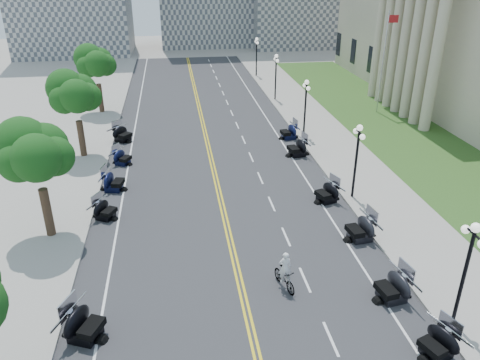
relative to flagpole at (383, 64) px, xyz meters
name	(u,v)px	position (x,y,z in m)	size (l,w,h in m)	color
ground	(230,241)	(-18.00, -22.00, -5.00)	(160.00, 160.00, 0.00)	gray
road	(214,169)	(-18.00, -12.00, -5.00)	(16.00, 90.00, 0.01)	#333335
centerline_yellow_a	(212,169)	(-18.12, -12.00, -4.99)	(0.12, 90.00, 0.00)	yellow
centerline_yellow_b	(215,169)	(-17.88, -12.00, -4.99)	(0.12, 90.00, 0.00)	yellow
edge_line_north	(296,164)	(-11.60, -12.00, -4.99)	(0.12, 90.00, 0.00)	white
edge_line_south	(127,174)	(-24.40, -12.00, -4.99)	(0.12, 90.00, 0.00)	white
lane_dash_4	(331,339)	(-14.80, -30.00, -4.99)	(0.12, 2.00, 0.00)	white
lane_dash_5	(305,280)	(-14.80, -26.00, -4.99)	(0.12, 2.00, 0.00)	white
lane_dash_6	(286,237)	(-14.80, -22.00, -4.99)	(0.12, 2.00, 0.00)	white
lane_dash_7	(272,204)	(-14.80, -18.00, -4.99)	(0.12, 2.00, 0.00)	white
lane_dash_8	(260,178)	(-14.80, -14.00, -4.99)	(0.12, 2.00, 0.00)	white
lane_dash_9	(251,157)	(-14.80, -10.00, -4.99)	(0.12, 2.00, 0.00)	white
lane_dash_10	(244,140)	(-14.80, -6.00, -4.99)	(0.12, 2.00, 0.00)	white
lane_dash_11	(237,125)	(-14.80, -2.00, -4.99)	(0.12, 2.00, 0.00)	white
lane_dash_12	(232,113)	(-14.80, 2.00, -4.99)	(0.12, 2.00, 0.00)	white
lane_dash_13	(227,102)	(-14.80, 6.00, -4.99)	(0.12, 2.00, 0.00)	white
lane_dash_14	(223,93)	(-14.80, 10.00, -4.99)	(0.12, 2.00, 0.00)	white
lane_dash_15	(220,85)	(-14.80, 14.00, -4.99)	(0.12, 2.00, 0.00)	white
lane_dash_16	(216,78)	(-14.80, 18.00, -4.99)	(0.12, 2.00, 0.00)	white
lane_dash_17	(214,71)	(-14.80, 22.00, -4.99)	(0.12, 2.00, 0.00)	white
lane_dash_18	(211,66)	(-14.80, 26.00, -4.99)	(0.12, 2.00, 0.00)	white
lane_dash_19	(209,60)	(-14.80, 30.00, -4.99)	(0.12, 2.00, 0.00)	white
sidewalk_north	(348,161)	(-7.50, -12.00, -4.92)	(5.00, 90.00, 0.15)	#9E9991
sidewalk_south	(69,177)	(-28.50, -12.00, -4.92)	(5.00, 90.00, 0.15)	#9E9991
lawn	(388,125)	(-0.50, -4.00, -4.95)	(9.00, 60.00, 0.10)	#356023
street_lamp_1	(464,276)	(-9.40, -30.00, -2.40)	(0.50, 1.20, 4.90)	black
street_lamp_2	(356,162)	(-9.40, -18.00, -2.40)	(0.50, 1.20, 4.90)	black
street_lamp_3	(305,109)	(-9.40, -6.00, -2.40)	(0.50, 1.20, 4.90)	black
street_lamp_4	(276,77)	(-9.40, 6.00, -2.40)	(0.50, 1.20, 4.90)	black
street_lamp_5	(256,57)	(-9.40, 18.00, -2.40)	(0.50, 1.20, 4.90)	black
flagpole	(383,64)	(0.00, 0.00, 0.00)	(1.10, 0.20, 10.00)	silver
tree_2	(37,159)	(-28.00, -20.00, -0.25)	(4.80, 4.80, 9.20)	#235619
tree_3	(76,99)	(-28.00, -8.00, -0.25)	(4.80, 4.80, 9.20)	#235619
tree_4	(96,66)	(-28.00, 4.00, -0.25)	(4.80, 4.80, 9.20)	#235619
motorcycle_n_3	(438,342)	(-10.95, -31.44, -4.33)	(1.92, 1.92, 1.34)	black
motorcycle_n_4	(393,286)	(-11.23, -27.95, -4.26)	(2.11, 2.11, 1.48)	black
motorcycle_n_5	(361,228)	(-10.77, -22.84, -4.24)	(2.16, 2.16, 1.51)	black
motorcycle_n_6	(327,192)	(-11.20, -18.14, -4.30)	(1.99, 1.99, 1.40)	black
motorcycle_n_8	(297,147)	(-11.10, -10.21, -4.25)	(2.15, 2.15, 1.51)	black
motorcycle_n_9	(289,131)	(-10.82, -6.22, -4.29)	(2.02, 2.02, 1.42)	black
motorcycle_s_4	(84,323)	(-24.88, -28.44, -4.23)	(2.19, 2.19, 1.53)	black
motorcycle_s_6	(105,209)	(-25.18, -18.34, -4.37)	(1.81, 1.81, 1.27)	black
motorcycle_s_7	(113,181)	(-25.05, -14.46, -4.29)	(2.04, 2.04, 1.43)	black
motorcycle_s_8	(122,157)	(-24.83, -9.98, -4.37)	(1.79, 1.79, 1.25)	black
motorcycle_s_9	(122,133)	(-25.21, -4.80, -4.27)	(2.08, 2.08, 1.45)	black
bicycle	(284,278)	(-15.96, -26.44, -4.44)	(0.52, 1.86, 1.12)	#A51414
cyclist_rider	(286,254)	(-15.96, -26.44, -3.05)	(0.61, 0.40, 1.66)	silver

